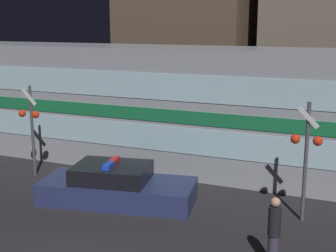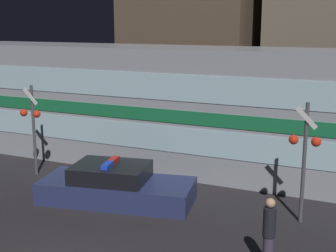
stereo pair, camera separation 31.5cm
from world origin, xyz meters
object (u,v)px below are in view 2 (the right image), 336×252
at_px(police_car, 115,186).
at_px(pedestrian, 269,233).
at_px(train, 211,111).
at_px(crossing_signal_near, 304,151).

height_order(police_car, pedestrian, pedestrian).
distance_m(train, crossing_signal_near, 4.91).
bearing_deg(crossing_signal_near, pedestrian, -95.29).
bearing_deg(crossing_signal_near, police_car, -172.63).
distance_m(police_car, pedestrian, 5.40).
bearing_deg(train, crossing_signal_near, -41.81).
bearing_deg(train, police_car, -111.71).
xyz_separation_m(train, police_car, (-1.57, -3.95, -1.71)).
bearing_deg(pedestrian, train, 119.55).
xyz_separation_m(pedestrian, crossing_signal_near, (0.25, 2.74, 1.13)).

